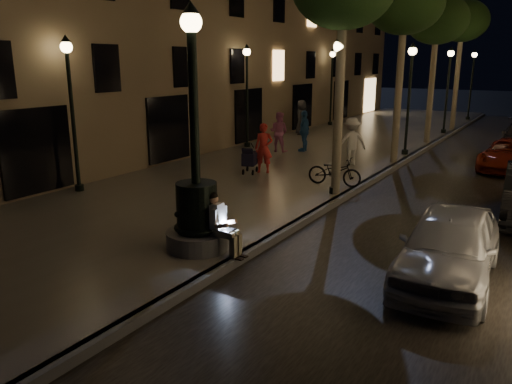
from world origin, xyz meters
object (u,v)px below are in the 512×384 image
Objects in this scene: tree_third at (437,20)px; car_front at (449,246)px; tree_far at (462,22)px; pedestrian_dark at (301,117)px; seated_man_laptop at (220,222)px; lamp_curb_a at (338,96)px; lamp_left_a at (71,95)px; stroller at (250,159)px; bicycle at (335,171)px; tree_second at (405,4)px; lamp_curb_b at (410,85)px; pedestrian_pink at (279,132)px; pedestrian_red at (264,148)px; lamp_curb_d at (472,76)px; lamp_left_c at (332,77)px; fountain_lamppost at (197,204)px; pedestrian_blue at (304,131)px; car_third at (512,155)px; lamp_curb_c at (448,79)px; lamp_left_b at (247,83)px; pedestrian_white at (351,142)px.

tree_third is 1.68× the size of car_front.
tree_far is 3.88× the size of pedestrian_dark.
tree_third reaches higher than seated_man_laptop.
tree_far is 1.56× the size of lamp_curb_a.
stroller is (3.30, 5.05, -2.48)m from lamp_left_a.
bicycle is at bearing -92.12° from tree_third.
tree_far reaches higher than bicycle.
bicycle is at bearing -95.78° from tree_second.
lamp_curb_b is 6.04m from pedestrian_pink.
pedestrian_red is (-3.45, -6.55, -2.12)m from lamp_curb_b.
seated_man_laptop is 7.00m from bicycle.
lamp_curb_a is (-0.10, -6.00, -3.10)m from tree_second.
pedestrian_dark is (-1.58, 5.42, 0.06)m from pedestrian_pink.
pedestrian_red is 0.95× the size of pedestrian_dark.
tree_far is 6.80m from lamp_curb_d.
car_front is at bearing -70.88° from lamp_curb_b.
tree_second reaches higher than lamp_curb_d.
car_front is at bearing -60.81° from lamp_left_c.
tree_second is at bearing 30.67° from pedestrian_red.
car_front is at bearing -45.69° from lamp_curb_a.
fountain_lamppost is at bearing -84.39° from stroller.
pedestrian_blue is at bearing -126.70° from tree_third.
fountain_lamppost reaches higher than pedestrian_dark.
tree_second is 1.54× the size of lamp_curb_a.
lamp_left_c is at bearing 125.75° from tree_second.
pedestrian_blue is 6.59m from bicycle.
lamp_left_a is at bearing -108.07° from tree_far.
lamp_left_c is (-6.40, 22.00, 2.02)m from fountain_lamppost.
bicycle is (-4.71, -6.78, 0.06)m from car_third.
seated_man_laptop is 30.09m from lamp_curb_d.
lamp_curb_c is 2.49× the size of pedestrian_dark.
lamp_curb_c and lamp_left_b have the same top height.
lamp_left_b is at bearing 120.30° from seated_man_laptop.
seated_man_laptop is 8.18m from pedestrian_red.
fountain_lamppost is at bearing 106.99° from pedestrian_pink.
lamp_left_c is at bearing 106.22° from fountain_lamppost.
lamp_curb_d is 2.62× the size of pedestrian_red.
pedestrian_red is 4.47m from pedestrian_pink.
lamp_left_b is (-7.20, 0.00, -3.10)m from tree_second.
stroller is (-3.80, -10.95, -5.39)m from tree_third.
lamp_left_c is (-7.10, 8.00, 0.00)m from lamp_curb_b.
pedestrian_white is (2.61, 3.39, 0.40)m from stroller.
fountain_lamppost is 0.68m from seated_man_laptop.
lamp_curb_d reaches higher than car_third.
bicycle is at bearing -121.99° from car_third.
fountain_lamppost reaches higher than pedestrian_pink.
lamp_curb_a is 6.65m from car_front.
tree_third reaches higher than car_front.
car_third is at bearing 92.53° from pedestrian_blue.
seated_man_laptop is 0.28× the size of lamp_left_c.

